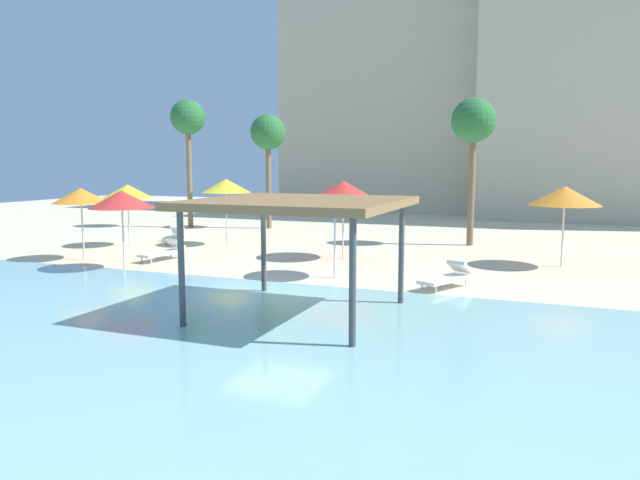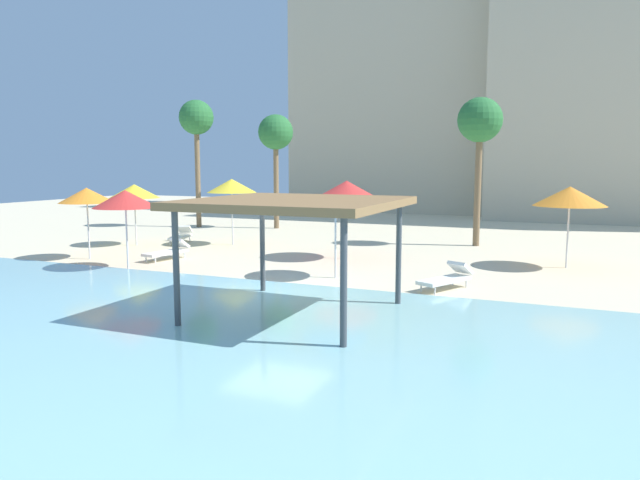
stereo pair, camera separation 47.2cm
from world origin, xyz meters
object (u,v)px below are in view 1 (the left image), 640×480
beach_umbrella_red_2 (343,190)px  beach_umbrella_orange_5 (565,196)px  shade_pavilion (300,206)px  lounge_chair_1 (175,236)px  lounge_chair_3 (165,251)px  beach_umbrella_yellow_0 (128,191)px  beach_umbrella_blue_1 (335,205)px  palm_tree_1 (474,124)px  palm_tree_0 (188,121)px  beach_umbrella_orange_3 (81,196)px  palm_tree_2 (268,135)px  beach_umbrella_yellow_6 (226,186)px  lounge_chair_4 (448,277)px  beach_umbrella_red_4 (122,199)px

beach_umbrella_red_2 → beach_umbrella_orange_5: size_ratio=1.05×
shade_pavilion → beach_umbrella_red_2: size_ratio=1.56×
lounge_chair_1 → lounge_chair_3: bearing=11.1°
beach_umbrella_yellow_0 → beach_umbrella_blue_1: bearing=-17.9°
beach_umbrella_red_2 → palm_tree_1: size_ratio=0.46×
shade_pavilion → beach_umbrella_yellow_0: size_ratio=1.72×
lounge_chair_1 → palm_tree_0: bearing=-172.2°
lounge_chair_1 → palm_tree_1: bearing=88.3°
beach_umbrella_blue_1 → beach_umbrella_orange_5: 8.14m
beach_umbrella_orange_3 → beach_umbrella_blue_1: bearing=1.2°
palm_tree_2 → beach_umbrella_orange_3: bearing=-97.2°
beach_umbrella_yellow_6 → beach_umbrella_blue_1: bearing=-37.0°
beach_umbrella_yellow_6 → palm_tree_2: (-1.35, 6.81, 2.50)m
shade_pavilion → beach_umbrella_orange_5: 11.02m
beach_umbrella_blue_1 → beach_umbrella_orange_3: size_ratio=0.97×
beach_umbrella_yellow_0 → palm_tree_1: bearing=22.6°
beach_umbrella_orange_5 → lounge_chair_3: beach_umbrella_orange_5 is taller
beach_umbrella_orange_5 → lounge_chair_3: 14.35m
shade_pavilion → lounge_chair_4: 5.63m
palm_tree_1 → palm_tree_2: palm_tree_1 is taller
beach_umbrella_yellow_6 → palm_tree_1: 10.94m
shade_pavilion → beach_umbrella_orange_5: (5.78, 9.38, -0.13)m
beach_umbrella_yellow_6 → lounge_chair_1: (-2.62, -0.14, -2.26)m
shade_pavilion → palm_tree_0: bearing=130.9°
lounge_chair_1 → lounge_chair_3: same height
palm_tree_2 → palm_tree_0: bearing=-164.8°
beach_umbrella_orange_5 → palm_tree_2: 16.78m
palm_tree_2 → beach_umbrella_blue_1: bearing=-55.5°
beach_umbrella_yellow_0 → beach_umbrella_orange_3: 3.78m
lounge_chair_1 → palm_tree_1: (12.48, 4.08, 4.90)m
beach_umbrella_red_4 → palm_tree_1: 14.74m
beach_umbrella_orange_3 → beach_umbrella_orange_5: size_ratio=0.96×
beach_umbrella_orange_3 → lounge_chair_4: bearing=-0.2°
beach_umbrella_yellow_0 → beach_umbrella_yellow_6: 4.21m
beach_umbrella_orange_5 → palm_tree_0: bearing=162.3°
beach_umbrella_red_4 → lounge_chair_1: 7.18m
palm_tree_2 → palm_tree_1: bearing=-14.4°
beach_umbrella_orange_5 → lounge_chair_4: size_ratio=1.42×
beach_umbrella_red_4 → palm_tree_0: size_ratio=0.38×
beach_umbrella_red_2 → lounge_chair_4: bearing=-40.6°
beach_umbrella_red_2 → lounge_chair_1: bearing=170.7°
lounge_chair_1 → palm_tree_0: size_ratio=0.28×
shade_pavilion → palm_tree_2: 19.16m
lounge_chair_1 → palm_tree_2: palm_tree_2 is taller
beach_umbrella_red_4 → beach_umbrella_orange_5: (13.64, 6.08, 0.08)m
beach_umbrella_blue_1 → lounge_chair_1: size_ratio=1.30×
beach_umbrella_orange_5 → beach_umbrella_yellow_6: (-13.54, 0.47, 0.14)m
beach_umbrella_orange_3 → lounge_chair_1: size_ratio=1.34×
shade_pavilion → palm_tree_0: 20.76m
beach_umbrella_orange_3 → palm_tree_1: palm_tree_1 is taller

